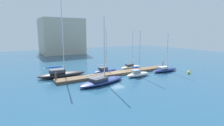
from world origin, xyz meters
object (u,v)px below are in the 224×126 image
sailboat_3 (138,73)px  sailboat_2 (105,70)px  mooring_buoy_yellow (189,72)px  sailboat_1 (102,81)px  harbor_building_distant (62,36)px  sailboat_4 (131,66)px  sailboat_0 (61,74)px  sailboat_5 (165,69)px

sailboat_3 → sailboat_2: bearing=122.5°
sailboat_2 → mooring_buoy_yellow: size_ratio=15.11×
sailboat_1 → harbor_building_distant: harbor_building_distant is taller
sailboat_2 → sailboat_4: bearing=0.3°
sailboat_2 → sailboat_0: bearing=164.9°
sailboat_2 → mooring_buoy_yellow: sailboat_2 is taller
sailboat_0 → sailboat_2: sailboat_0 is taller
sailboat_3 → mooring_buoy_yellow: 10.75m
sailboat_5 → sailboat_1: bearing=-176.4°
mooring_buoy_yellow → sailboat_3: bearing=160.6°
sailboat_0 → sailboat_1: sailboat_0 is taller
sailboat_3 → harbor_building_distant: size_ratio=0.55×
sailboat_1 → mooring_buoy_yellow: size_ratio=17.63×
sailboat_5 → harbor_building_distant: (-9.43, 43.75, 6.18)m
mooring_buoy_yellow → sailboat_1: bearing=170.7°
sailboat_1 → sailboat_4: bearing=18.9°
sailboat_1 → sailboat_2: (4.03, 6.28, 0.05)m
sailboat_5 → harbor_building_distant: size_ratio=0.52×
harbor_building_distant → sailboat_5: bearing=-77.8°
sailboat_0 → harbor_building_distant: sailboat_0 is taller
sailboat_4 → sailboat_5: sailboat_4 is taller
sailboat_4 → mooring_buoy_yellow: bearing=-57.9°
sailboat_2 → sailboat_5: size_ratio=1.14×
sailboat_3 → sailboat_4: 7.28m
sailboat_0 → sailboat_3: size_ratio=1.66×
sailboat_1 → sailboat_3: size_ratio=1.26×
sailboat_3 → sailboat_5: 7.54m
sailboat_0 → sailboat_3: bearing=-28.0°
sailboat_0 → mooring_buoy_yellow: (22.48, -10.57, -0.35)m
sailboat_1 → sailboat_3: 7.95m
sailboat_0 → harbor_building_distant: 38.92m
sailboat_2 → harbor_building_distant: harbor_building_distant is taller
sailboat_0 → sailboat_2: size_ratio=1.54×
harbor_building_distant → sailboat_1: bearing=-97.7°
sailboat_5 → mooring_buoy_yellow: size_ratio=13.28×
sailboat_1 → sailboat_5: size_ratio=1.33×
sailboat_0 → sailboat_2: bearing=-7.5°
sailboat_3 → harbor_building_distant: harbor_building_distant is taller
mooring_buoy_yellow → harbor_building_distant: harbor_building_distant is taller
sailboat_3 → mooring_buoy_yellow: (10.14, -3.58, -0.27)m
sailboat_0 → mooring_buoy_yellow: 24.85m
sailboat_2 → sailboat_5: 12.64m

